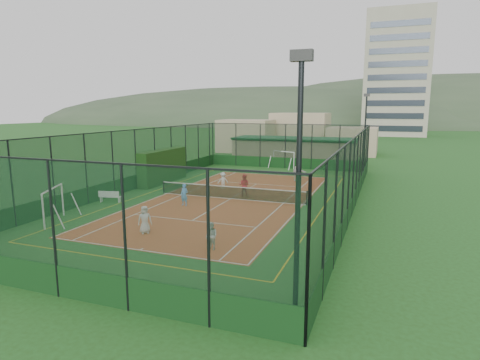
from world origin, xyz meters
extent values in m
plane|color=#244D1A|center=(0.00, 0.00, 0.00)|extent=(300.00, 300.00, 0.00)
cube|color=#AF4F27|center=(0.00, 0.00, 0.01)|extent=(11.17, 23.97, 0.01)
cube|color=beige|center=(12.00, 82.00, 15.00)|extent=(15.00, 12.00, 30.00)
cube|color=black|center=(-8.30, 4.20, 1.51)|extent=(1.04, 6.91, 3.02)
imported|color=silver|center=(-1.27, -9.50, 0.77)|extent=(0.88, 0.85, 1.52)
imported|color=#559CF1|center=(-2.27, -3.07, 0.77)|extent=(0.57, 0.39, 1.52)
imported|color=silver|center=(3.19, -10.60, 0.68)|extent=(0.81, 0.74, 1.35)
imported|color=white|center=(-2.01, 3.34, 0.72)|extent=(1.05, 0.95, 1.41)
imported|color=silver|center=(3.01, 9.09, 0.72)|extent=(0.89, 0.75, 1.42)
imported|color=silver|center=(3.13, 10.27, 0.68)|extent=(1.29, 0.65, 1.33)
imported|color=red|center=(0.66, 1.20, 0.88)|extent=(0.88, 0.70, 1.73)
sphere|color=#CCE033|center=(1.26, 1.43, 0.04)|extent=(0.07, 0.07, 0.07)
sphere|color=#CCE033|center=(1.20, 0.53, 0.04)|extent=(0.07, 0.07, 0.07)
sphere|color=#CCE033|center=(2.81, 0.75, 0.04)|extent=(0.07, 0.07, 0.07)
camera|label=1|loc=(10.86, -27.47, 6.72)|focal=30.00mm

